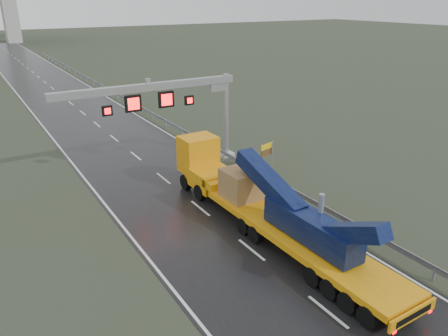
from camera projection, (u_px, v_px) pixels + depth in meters
ground at (298, 288)px, 21.11m from camera, size 400.00×400.00×0.00m
road at (83, 113)px, 52.92m from camera, size 11.00×200.00×0.02m
guardrail at (162, 119)px, 47.67m from camera, size 0.20×140.00×1.40m
sign_gantry at (174, 99)px, 34.39m from camera, size 14.90×1.20×7.42m
heavy_haul_truck at (253, 196)px, 26.68m from camera, size 3.13×19.46×4.56m
exit_sign_pair at (267, 152)px, 34.33m from camera, size 1.42×0.46×2.50m
striped_barrier at (244, 159)px, 36.18m from camera, size 0.79×0.62×1.18m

